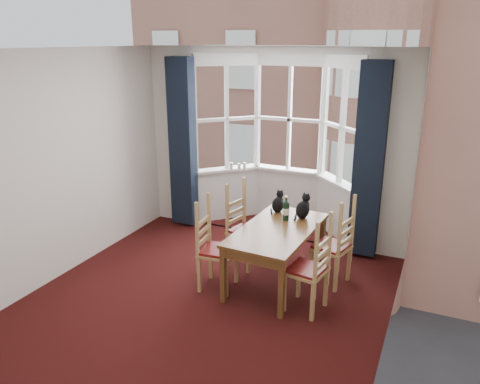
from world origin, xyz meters
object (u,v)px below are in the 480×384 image
Objects in this scene: chair_right_near at (314,273)px; wine_bottle at (286,210)px; chair_left_far at (241,230)px; candle_tall at (231,166)px; cat_right at (303,208)px; dining_table at (277,234)px; chair_left_near at (211,251)px; candle_short at (239,166)px; chair_right_far at (338,249)px; cat_left at (278,203)px; candle_extra at (245,166)px.

chair_right_near is 2.91× the size of wine_bottle.
candle_tall is at bearing 119.62° from chair_left_far.
dining_table is at bearing -110.42° from cat_right.
dining_table is 1.70× the size of chair_left_near.
chair_left_far is 9.66× the size of candle_short.
chair_left_far is at bearing 177.23° from chair_right_far.
chair_left_far and chair_right_far have the same top height.
candle_tall is at bearing 141.66° from cat_right.
chair_right_far is at bearing -23.04° from cat_right.
cat_right reaches higher than chair_right_near.
cat_left reaches higher than dining_table.
cat_right reaches higher than cat_left.
cat_left is 0.90× the size of cat_right.
cat_right reaches higher than chair_right_far.
cat_left is 2.81× the size of candle_tall.
chair_left_near is 1.54m from chair_right_far.
cat_left is (0.43, 0.23, 0.36)m from chair_left_far.
chair_left_far is at bearing 153.28° from dining_table.
cat_right is at bearing 69.58° from dining_table.
candle_tall is 0.22m from candle_extra.
chair_left_near is 1.00× the size of chair_right_near.
chair_right_far reaches higher than dining_table.
chair_left_near is 2.91× the size of wine_bottle.
dining_table is at bearing -53.67° from candle_short.
cat_right is 3.47× the size of candle_short.
cat_left is at bearing 168.04° from cat_right.
candle_extra is at bearing 112.01° from chair_left_far.
chair_right_near is at bearing -49.57° from candle_short.
chair_left_near is at bearing -134.28° from cat_right.
cat_left is (0.50, 0.96, 0.36)m from chair_left_near.
chair_left_far is 1.70m from candle_tall.
cat_right is at bearing 114.40° from chair_right_near.
chair_right_far is at bearing 81.68° from chair_right_near.
wine_bottle is at bearing -52.30° from cat_left.
wine_bottle is (-0.59, 0.75, 0.39)m from chair_right_near.
cat_left is (-0.88, 0.30, 0.36)m from chair_right_far.
chair_left_near and chair_left_far have the same top height.
chair_right_near is at bearing -51.12° from candle_extra.
cat_right reaches higher than dining_table.
dining_table is 0.83m from chair_left_near.
wine_bottle is (0.62, -0.01, 0.39)m from chair_left_far.
chair_right_near is at bearing -98.32° from chair_right_far.
cat_right is 1.04× the size of wine_bottle.
chair_right_far is 3.09× the size of cat_left.
chair_right_near is at bearing -32.31° from chair_left_far.
chair_right_far is 7.81× the size of candle_extra.
chair_right_far is (0.69, 0.25, -0.17)m from dining_table.
candle_short reaches higher than chair_left_near.
chair_right_far is 1.00m from cat_left.
cat_right is 3.11× the size of candle_tall.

